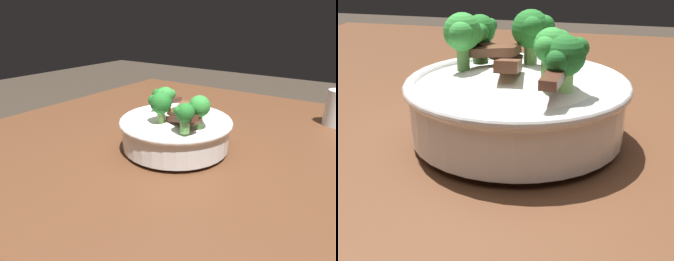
% 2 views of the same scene
% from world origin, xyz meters
% --- Properties ---
extents(dining_table, '(1.18, 1.08, 0.76)m').
position_xyz_m(dining_table, '(0.00, 0.00, 0.65)').
color(dining_table, '#56331E').
rests_on(dining_table, ground).
extents(rice_bowl, '(0.24, 0.24, 0.13)m').
position_xyz_m(rice_bowl, '(0.02, 0.03, 0.81)').
color(rice_bowl, white).
rests_on(rice_bowl, dining_table).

